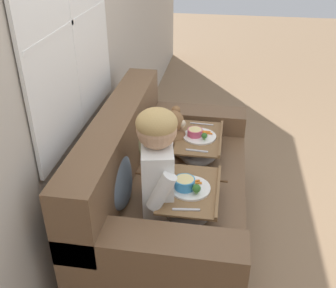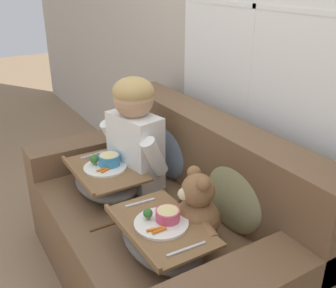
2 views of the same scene
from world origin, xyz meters
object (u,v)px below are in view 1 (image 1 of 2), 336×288
couch (164,194)px  throw_pillow_behind_child (117,175)px  throw_pillow_behind_teddy (140,127)px  teddy_bear (174,135)px  lap_tray_teddy (199,145)px  child_figure (157,156)px  lap_tray_child (190,198)px

couch → throw_pillow_behind_child: (-0.30, 0.22, 0.33)m
throw_pillow_behind_teddy → teddy_bear: 0.24m
throw_pillow_behind_teddy → teddy_bear: bearing=-90.3°
throw_pillow_behind_child → lap_tray_teddy: 0.73m
child_figure → teddy_bear: size_ratio=1.68×
couch → lap_tray_teddy: 0.42m
child_figure → lap_tray_teddy: size_ratio=1.27×
couch → throw_pillow_behind_teddy: 0.50m
couch → throw_pillow_behind_teddy: size_ratio=3.79×
couch → throw_pillow_behind_child: bearing=144.0°
child_figure → lap_tray_child: bearing=-90.3°
child_figure → lap_tray_child: (-0.00, -0.18, -0.26)m
throw_pillow_behind_teddy → lap_tray_child: bearing=-145.1°
child_figure → lap_tray_child: 0.32m
teddy_bear → lap_tray_teddy: 0.19m
couch → throw_pillow_behind_child: 0.50m
throw_pillow_behind_child → lap_tray_child: 0.43m
lap_tray_child → lap_tray_teddy: size_ratio=0.98×
couch → lap_tray_child: couch is taller
lap_tray_teddy → teddy_bear: bearing=90.3°
child_figure → lap_tray_teddy: 0.67m
couch → child_figure: bearing=-176.8°
throw_pillow_behind_teddy → child_figure: child_figure is taller
teddy_bear → lap_tray_child: bearing=-163.2°
teddy_bear → lap_tray_teddy: bearing=-89.7°
couch → throw_pillow_behind_teddy: bearing=36.0°
throw_pillow_behind_child → couch: bearing=-36.0°
couch → lap_tray_child: size_ratio=3.43×
throw_pillow_behind_child → lap_tray_child: size_ratio=0.87×
child_figure → throw_pillow_behind_teddy: bearing=21.4°
teddy_bear → couch: bearing=176.1°
throw_pillow_behind_child → lap_tray_child: bearing=-90.1°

